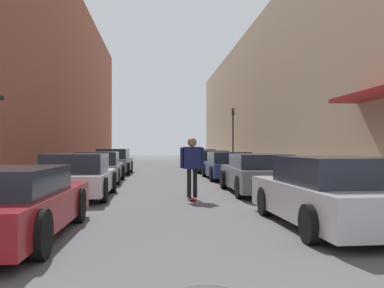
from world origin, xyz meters
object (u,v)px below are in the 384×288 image
object	(u,v)px
parked_car_right_1	(258,174)
parked_car_right_2	(228,166)
parked_car_left_1	(77,176)
skateboarder	(192,162)
parked_car_right_0	(333,193)
parked_car_right_4	(202,159)
parked_car_right_3	(212,162)
traffic_light	(233,132)
parked_car_left_2	(99,168)
parked_car_left_3	(114,162)
parked_car_left_0	(8,204)

from	to	relation	value
parked_car_right_1	parked_car_right_2	size ratio (longest dim) A/B	1.01
parked_car_left_1	skateboarder	world-z (taller)	skateboarder
parked_car_right_1	parked_car_right_0	bearing A→B (deg)	-90.12
parked_car_right_1	skateboarder	size ratio (longest dim) A/B	2.68
parked_car_right_1	parked_car_right_4	xyz separation A→B (m)	(-0.02, 16.86, 0.01)
skateboarder	parked_car_left_1	bearing A→B (deg)	166.35
parked_car_left_1	parked_car_right_3	distance (m)	13.59
parked_car_right_3	parked_car_right_4	bearing A→B (deg)	90.47
parked_car_right_3	parked_car_right_4	xyz separation A→B (m)	(-0.04, 5.29, 0.01)
skateboarder	traffic_light	bearing A→B (deg)	75.01
parked_car_left_1	parked_car_left_2	xyz separation A→B (m)	(-0.10, 5.52, -0.01)
parked_car_left_3	parked_car_right_2	distance (m)	7.16
parked_car_left_2	parked_car_right_4	world-z (taller)	parked_car_right_4
parked_car_left_0	parked_car_right_1	size ratio (longest dim) A/B	0.98
parked_car_left_1	traffic_light	xyz separation A→B (m)	(7.09, 13.16, 1.80)
parked_car_right_4	traffic_light	bearing A→B (deg)	-72.03
parked_car_left_1	parked_car_right_4	distance (m)	18.52
parked_car_right_3	parked_car_left_3	bearing A→B (deg)	-168.92
parked_car_right_3	skateboarder	size ratio (longest dim) A/B	2.32
parked_car_right_0	skateboarder	bearing A→B (deg)	117.89
parked_car_right_1	parked_car_right_3	xyz separation A→B (m)	(0.02, 11.57, -0.00)
parked_car_left_3	parked_car_right_1	size ratio (longest dim) A/B	0.94
traffic_light	parked_car_left_0	bearing A→B (deg)	-110.85
parked_car_left_1	parked_car_right_0	distance (m)	7.63
parked_car_right_1	parked_car_right_4	distance (m)	16.86
parked_car_left_1	traffic_light	distance (m)	15.05
parked_car_left_0	parked_car_right_0	xyz separation A→B (m)	(5.74, 0.57, 0.05)
parked_car_right_4	traffic_light	xyz separation A→B (m)	(1.46, -4.49, 1.80)
parked_car_left_1	parked_car_left_3	size ratio (longest dim) A/B	0.94
skateboarder	traffic_light	world-z (taller)	traffic_light
parked_car_right_0	parked_car_right_1	bearing A→B (deg)	89.88
parked_car_left_1	parked_car_right_3	size ratio (longest dim) A/B	1.02
parked_car_left_0	parked_car_right_0	world-z (taller)	parked_car_right_0
parked_car_left_0	skateboarder	xyz separation A→B (m)	(3.44, 4.90, 0.51)
parked_car_left_0	traffic_light	bearing A→B (deg)	69.15
parked_car_right_0	traffic_light	world-z (taller)	traffic_light
parked_car_left_3	parked_car_right_4	bearing A→B (deg)	48.60
parked_car_left_1	parked_car_right_1	xyz separation A→B (m)	(5.65, 0.78, -0.01)
parked_car_left_3	parked_car_right_4	world-z (taller)	parked_car_left_3
parked_car_left_0	parked_car_right_2	world-z (taller)	parked_car_right_2
parked_car_left_0	parked_car_right_4	distance (m)	24.04
parked_car_left_2	traffic_light	distance (m)	10.64
parked_car_right_0	parked_car_right_1	size ratio (longest dim) A/B	0.96
parked_car_right_1	parked_car_right_2	bearing A→B (deg)	89.60
parked_car_right_0	parked_car_left_3	bearing A→B (deg)	109.05
traffic_light	parked_car_left_2	bearing A→B (deg)	-133.30
parked_car_left_2	parked_car_right_4	size ratio (longest dim) A/B	0.92
parked_car_right_0	skateboarder	size ratio (longest dim) A/B	2.56
parked_car_left_0	skateboarder	size ratio (longest dim) A/B	2.62
parked_car_right_3	traffic_light	distance (m)	2.43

